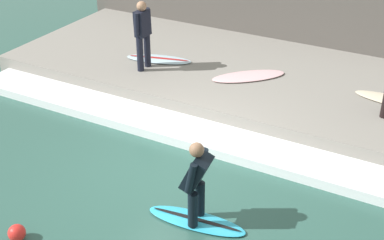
# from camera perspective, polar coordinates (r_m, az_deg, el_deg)

# --- Properties ---
(ground_plane) EXTENTS (28.00, 28.00, 0.00)m
(ground_plane) POSITION_cam_1_polar(r_m,az_deg,el_deg) (9.80, -1.60, -5.01)
(ground_plane) COLOR #2D564C
(concrete_ledge) EXTENTS (4.40, 11.95, 0.45)m
(concrete_ledge) POSITION_cam_1_polar(r_m,az_deg,el_deg) (12.63, 6.85, 4.27)
(concrete_ledge) COLOR gray
(concrete_ledge) RESTS_ON ground_plane
(back_wall) EXTENTS (0.50, 12.54, 1.98)m
(back_wall) POSITION_cam_1_polar(r_m,az_deg,el_deg) (14.51, 10.79, 10.57)
(back_wall) COLOR #544F49
(back_wall) RESTS_ON ground_plane
(wave_foam_crest) EXTENTS (0.95, 11.35, 0.19)m
(wave_foam_crest) POSITION_cam_1_polar(r_m,az_deg,el_deg) (10.53, 1.25, -1.75)
(wave_foam_crest) COLOR white
(wave_foam_crest) RESTS_ON ground_plane
(surfboard_riding) EXTENTS (0.63, 1.66, 0.07)m
(surfboard_riding) POSITION_cam_1_polar(r_m,az_deg,el_deg) (8.55, 0.46, -10.69)
(surfboard_riding) COLOR #2DADD1
(surfboard_riding) RESTS_ON ground_plane
(surfer_riding) EXTENTS (0.54, 0.48, 1.40)m
(surfer_riding) POSITION_cam_1_polar(r_m,az_deg,el_deg) (8.05, 0.49, -6.30)
(surfer_riding) COLOR black
(surfer_riding) RESTS_ON surfboard_riding
(surfer_waiting_far) EXTENTS (0.54, 0.25, 1.61)m
(surfer_waiting_far) POSITION_cam_1_polar(r_m,az_deg,el_deg) (12.32, -5.28, 9.37)
(surfer_waiting_far) COLOR black
(surfer_waiting_far) RESTS_ON concrete_ledge
(surfboard_waiting_far) EXTENTS (0.93, 1.70, 0.07)m
(surfboard_waiting_far) POSITION_cam_1_polar(r_m,az_deg,el_deg) (13.06, -3.55, 6.50)
(surfboard_waiting_far) COLOR silver
(surfboard_waiting_far) RESTS_ON concrete_ledge
(surfboard_spare) EXTENTS (1.60, 1.65, 0.06)m
(surfboard_spare) POSITION_cam_1_polar(r_m,az_deg,el_deg) (12.20, 6.05, 4.68)
(surfboard_spare) COLOR beige
(surfboard_spare) RESTS_ON concrete_ledge
(marker_buoy) EXTENTS (0.27, 0.27, 0.27)m
(marker_buoy) POSITION_cam_1_polar(r_m,az_deg,el_deg) (8.59, -18.18, -11.36)
(marker_buoy) COLOR red
(marker_buoy) RESTS_ON ground_plane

